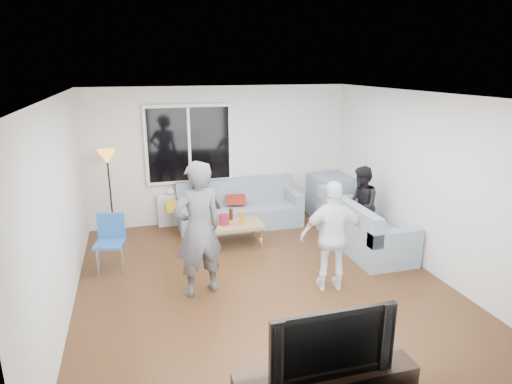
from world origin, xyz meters
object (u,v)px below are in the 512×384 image
object	(u,v)px
sofa_right_section	(364,223)
television	(328,338)
coffee_table	(230,235)
side_chair	(109,244)
floor_lamp	(111,194)
spectator_back	(200,199)
sofa_back_section	(240,205)
player_left	(198,229)
player_right	(333,237)
spectator_right	(361,206)

from	to	relation	value
sofa_right_section	television	xyz separation A→B (m)	(-2.18, -3.22, 0.33)
coffee_table	side_chair	xyz separation A→B (m)	(-1.91, -0.46, 0.23)
floor_lamp	spectator_back	distance (m)	1.58
sofa_back_section	sofa_right_section	size ratio (longest dim) A/B	1.15
player_left	floor_lamp	bearing A→B (deg)	-80.74
spectator_back	sofa_back_section	bearing A→B (deg)	9.67
sofa_right_section	floor_lamp	bearing A→B (deg)	67.70
player_right	spectator_back	world-z (taller)	player_right
television	sofa_right_section	bearing A→B (deg)	55.93
floor_lamp	player_right	distance (m)	4.08
floor_lamp	player_right	world-z (taller)	floor_lamp
sofa_back_section	side_chair	world-z (taller)	side_chair
spectator_right	spectator_back	xyz separation A→B (m)	(-2.51, 1.43, -0.10)
sofa_back_section	television	distance (m)	4.80
side_chair	spectator_right	xyz separation A→B (m)	(4.07, -0.04, 0.25)
coffee_table	player_left	bearing A→B (deg)	-116.55
spectator_back	sofa_right_section	bearing A→B (deg)	-20.19
coffee_table	television	size ratio (longest dim) A/B	1.00
player_right	side_chair	bearing A→B (deg)	-11.76
coffee_table	television	world-z (taller)	television
sofa_right_section	coffee_table	bearing A→B (deg)	73.15
sofa_right_section	coffee_table	xyz separation A→B (m)	(-2.16, 0.66, -0.22)
sofa_back_section	spectator_right	bearing A→B (deg)	-38.38
side_chair	player_left	world-z (taller)	player_left
coffee_table	television	bearing A→B (deg)	-90.22
coffee_table	sofa_back_section	bearing A→B (deg)	65.73
sofa_right_section	spectator_back	distance (m)	2.96
sofa_right_section	spectator_back	world-z (taller)	spectator_back
coffee_table	spectator_back	bearing A→B (deg)	110.34
floor_lamp	television	size ratio (longest dim) A/B	1.42
coffee_table	floor_lamp	size ratio (longest dim) A/B	0.71
sofa_right_section	television	bearing A→B (deg)	145.93
sofa_back_section	spectator_back	world-z (taller)	spectator_back
sofa_right_section	sofa_back_section	bearing A→B (deg)	48.76
sofa_back_section	player_right	bearing A→B (deg)	-77.17
floor_lamp	player_left	world-z (taller)	player_left
side_chair	player_left	bearing A→B (deg)	-28.81
side_chair	player_right	xyz separation A→B (m)	(2.93, -1.37, 0.33)
sofa_right_section	television	distance (m)	3.91
coffee_table	spectator_right	world-z (taller)	spectator_right
coffee_table	player_right	bearing A→B (deg)	-60.84
player_left	television	size ratio (longest dim) A/B	1.66
television	player_left	bearing A→B (deg)	106.50
side_chair	player_left	distance (m)	1.62
player_left	spectator_right	bearing A→B (deg)	-177.83
spectator_right	spectator_back	bearing A→B (deg)	-99.77
sofa_right_section	coffee_table	size ratio (longest dim) A/B	1.82
sofa_back_section	television	bearing A→B (deg)	-94.99
sofa_right_section	spectator_right	bearing A→B (deg)	0.00
sofa_back_section	spectator_right	size ratio (longest dim) A/B	1.70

